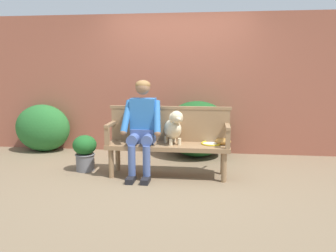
# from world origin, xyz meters

# --- Properties ---
(ground_plane) EXTENTS (40.00, 40.00, 0.00)m
(ground_plane) POSITION_xyz_m (0.00, 0.00, 0.00)
(ground_plane) COLOR #7A664C
(brick_garden_fence) EXTENTS (8.00, 0.30, 2.41)m
(brick_garden_fence) POSITION_xyz_m (0.00, 1.56, 1.21)
(brick_garden_fence) COLOR #9E5642
(brick_garden_fence) RESTS_ON ground
(hedge_bush_far_right) EXTENTS (0.99, 0.64, 0.85)m
(hedge_bush_far_right) POSITION_xyz_m (-2.42, 1.18, 0.42)
(hedge_bush_far_right) COLOR #286B2D
(hedge_bush_far_right) RESTS_ON ground
(hedge_bush_mid_right) EXTENTS (1.12, 1.05, 0.94)m
(hedge_bush_mid_right) POSITION_xyz_m (0.35, 1.16, 0.47)
(hedge_bush_mid_right) COLOR #194C1E
(hedge_bush_mid_right) RESTS_ON ground
(garden_bench) EXTENTS (1.68, 0.46, 0.46)m
(garden_bench) POSITION_xyz_m (0.00, 0.00, 0.39)
(garden_bench) COLOR #93704C
(garden_bench) RESTS_ON ground
(bench_backrest) EXTENTS (1.72, 0.06, 0.50)m
(bench_backrest) POSITION_xyz_m (0.00, 0.20, 0.71)
(bench_backrest) COLOR #93704C
(bench_backrest) RESTS_ON garden_bench
(bench_armrest_left_end) EXTENTS (0.06, 0.46, 0.28)m
(bench_armrest_left_end) POSITION_xyz_m (-0.80, -0.08, 0.65)
(bench_armrest_left_end) COLOR #93704C
(bench_armrest_left_end) RESTS_ON garden_bench
(bench_armrest_right_end) EXTENTS (0.06, 0.46, 0.28)m
(bench_armrest_right_end) POSITION_xyz_m (0.80, -0.08, 0.65)
(bench_armrest_right_end) COLOR #93704C
(bench_armrest_right_end) RESTS_ON garden_bench
(person_seated) EXTENTS (0.56, 0.63, 1.33)m
(person_seated) POSITION_xyz_m (-0.35, -0.01, 0.73)
(person_seated) COLOR black
(person_seated) RESTS_ON ground
(dog_on_bench) EXTENTS (0.35, 0.47, 0.47)m
(dog_on_bench) POSITION_xyz_m (0.08, -0.01, 0.69)
(dog_on_bench) COLOR beige
(dog_on_bench) RESTS_ON garden_bench
(tennis_racket) EXTENTS (0.38, 0.58, 0.03)m
(tennis_racket) POSITION_xyz_m (0.61, 0.10, 0.46)
(tennis_racket) COLOR yellow
(tennis_racket) RESTS_ON garden_bench
(baseball_glove) EXTENTS (0.24, 0.19, 0.09)m
(baseball_glove) POSITION_xyz_m (0.75, 0.04, 0.50)
(baseball_glove) COLOR #9E6B2D
(baseball_glove) RESTS_ON garden_bench
(potted_plant) EXTENTS (0.34, 0.34, 0.53)m
(potted_plant) POSITION_xyz_m (-1.23, 0.10, 0.29)
(potted_plant) COLOR slate
(potted_plant) RESTS_ON ground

